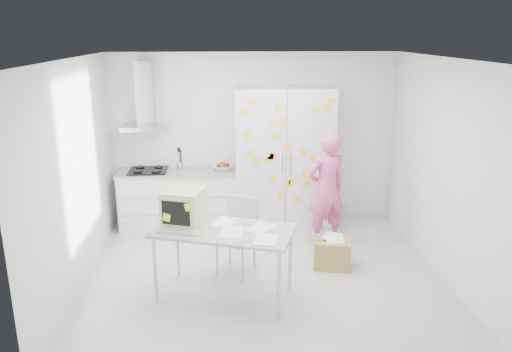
{
  "coord_description": "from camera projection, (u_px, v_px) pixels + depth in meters",
  "views": [
    {
      "loc": [
        -0.46,
        -5.8,
        3.0
      ],
      "look_at": [
        -0.05,
        0.64,
        1.12
      ],
      "focal_mm": 35.0,
      "sensor_mm": 36.0,
      "label": 1
    }
  ],
  "objects": [
    {
      "name": "walls",
      "position": [
        259.0,
        158.0,
        6.74
      ],
      "size": [
        4.52,
        4.01,
        2.7
      ],
      "color": "white",
      "rests_on": "ground"
    },
    {
      "name": "ceiling",
      "position": [
        264.0,
        59.0,
        5.67
      ],
      "size": [
        4.5,
        4.0,
        0.02
      ],
      "primitive_type": "cube",
      "color": "white",
      "rests_on": "walls"
    },
    {
      "name": "desk",
      "position": [
        198.0,
        217.0,
        5.73
      ],
      "size": [
        1.73,
        1.23,
        1.25
      ],
      "rotation": [
        0.0,
        0.0,
        -0.32
      ],
      "color": "#AAACB5",
      "rests_on": "ground"
    },
    {
      "name": "chair",
      "position": [
        238.0,
        231.0,
        6.35
      ],
      "size": [
        0.6,
        0.6,
        0.98
      ],
      "rotation": [
        0.0,
        0.0,
        -0.49
      ],
      "color": "#B8B8B5",
      "rests_on": "ground"
    },
    {
      "name": "cardboard_box",
      "position": [
        333.0,
        253.0,
        6.57
      ],
      "size": [
        0.54,
        0.47,
        0.41
      ],
      "rotation": [
        0.0,
        0.0,
        -0.23
      ],
      "color": "#A88C49",
      "rests_on": "ground"
    },
    {
      "name": "person",
      "position": [
        326.0,
        189.0,
        7.09
      ],
      "size": [
        0.71,
        0.59,
        1.67
      ],
      "primitive_type": "imported",
      "rotation": [
        0.0,
        0.0,
        3.49
      ],
      "color": "#E4589A",
      "rests_on": "ground"
    },
    {
      "name": "floor",
      "position": [
        263.0,
        274.0,
        6.43
      ],
      "size": [
        4.5,
        4.0,
        0.02
      ],
      "primitive_type": "cube",
      "color": "silver",
      "rests_on": "ground"
    },
    {
      "name": "range_hood",
      "position": [
        145.0,
        103.0,
        7.54
      ],
      "size": [
        0.7,
        0.48,
        1.01
      ],
      "color": "silver",
      "rests_on": "walls"
    },
    {
      "name": "counter_run",
      "position": [
        179.0,
        198.0,
        7.85
      ],
      "size": [
        1.84,
        0.63,
        1.28
      ],
      "color": "white",
      "rests_on": "ground"
    },
    {
      "name": "tall_cabinet",
      "position": [
        284.0,
        158.0,
        7.75
      ],
      "size": [
        1.5,
        0.68,
        2.2
      ],
      "color": "silver",
      "rests_on": "ground"
    }
  ]
}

